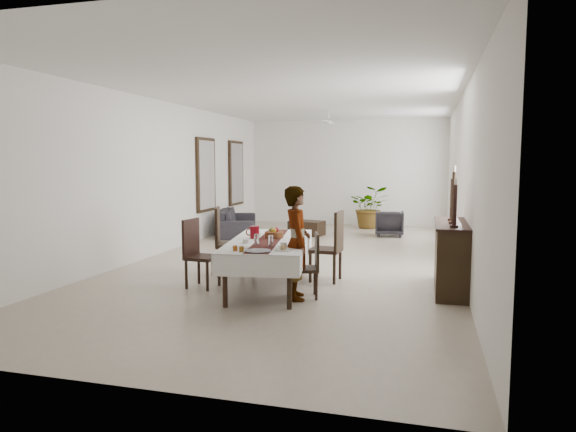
{
  "coord_description": "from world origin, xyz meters",
  "views": [
    {
      "loc": [
        2.41,
        -9.7,
        1.92
      ],
      "look_at": [
        0.25,
        -1.75,
        1.05
      ],
      "focal_mm": 32.0,
      "sensor_mm": 36.0,
      "label": 1
    }
  ],
  "objects_px": {
    "dining_table_top": "(269,242)",
    "sofa": "(237,222)",
    "woman": "(297,243)",
    "red_pitcher": "(255,232)",
    "sideboard_body": "(451,258)"
  },
  "relations": [
    {
      "from": "dining_table_top",
      "to": "sofa",
      "type": "distance_m",
      "value": 6.0
    },
    {
      "from": "dining_table_top",
      "to": "woman",
      "type": "xyz_separation_m",
      "value": [
        0.56,
        -0.49,
        0.09
      ]
    },
    {
      "from": "woman",
      "to": "sofa",
      "type": "distance_m",
      "value": 6.7
    },
    {
      "from": "dining_table_top",
      "to": "red_pitcher",
      "type": "height_order",
      "value": "red_pitcher"
    },
    {
      "from": "dining_table_top",
      "to": "woman",
      "type": "bearing_deg",
      "value": -50.25
    },
    {
      "from": "red_pitcher",
      "to": "sofa",
      "type": "xyz_separation_m",
      "value": [
        -2.3,
        5.3,
        -0.5
      ]
    },
    {
      "from": "woman",
      "to": "sofa",
      "type": "bearing_deg",
      "value": 8.01
    },
    {
      "from": "woman",
      "to": "sideboard_body",
      "type": "height_order",
      "value": "woman"
    },
    {
      "from": "sofa",
      "to": "dining_table_top",
      "type": "bearing_deg",
      "value": -171.76
    },
    {
      "from": "dining_table_top",
      "to": "sideboard_body",
      "type": "distance_m",
      "value": 2.74
    },
    {
      "from": "sideboard_body",
      "to": "sofa",
      "type": "xyz_separation_m",
      "value": [
        -5.24,
        4.84,
        -0.16
      ]
    },
    {
      "from": "woman",
      "to": "dining_table_top",
      "type": "bearing_deg",
      "value": 28.95
    },
    {
      "from": "sofa",
      "to": "red_pitcher",
      "type": "bearing_deg",
      "value": -173.66
    },
    {
      "from": "dining_table_top",
      "to": "sideboard_body",
      "type": "xyz_separation_m",
      "value": [
        2.67,
        0.57,
        -0.21
      ]
    },
    {
      "from": "woman",
      "to": "sofa",
      "type": "relative_size",
      "value": 0.7
    }
  ]
}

